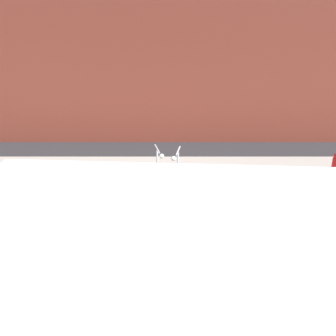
# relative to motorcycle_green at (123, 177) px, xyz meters

# --- Properties ---
(ground_plane) EXTENTS (80.00, 80.00, 0.00)m
(ground_plane) POSITION_rel_motorcycle_green_xyz_m (0.45, -0.98, -0.40)
(ground_plane) COLOR #2D2D30
(sidewalk_slab) EXTENTS (36.00, 3.50, 0.01)m
(sidewalk_slab) POSITION_rel_motorcycle_green_xyz_m (0.45, 0.77, -0.40)
(sidewalk_slab) COLOR #B2ADA3
(sidewalk_slab) RESTS_ON ground
(brick_building_wall) EXTENTS (36.00, 0.50, 5.16)m
(brick_building_wall) POSITION_rel_motorcycle_green_xyz_m (0.45, 4.22, 2.18)
(brick_building_wall) COLOR brown
(brick_building_wall) RESTS_ON ground
(motorcycle_green) EXTENTS (1.99, 0.67, 1.03)m
(motorcycle_green) POSITION_rel_motorcycle_green_xyz_m (0.00, 0.00, 0.00)
(motorcycle_green) COLOR black
(motorcycle_green) RESTS_ON ground
(motorcycle_blue) EXTENTS (2.00, 0.66, 1.03)m
(motorcycle_blue) POSITION_rel_motorcycle_green_xyz_m (1.96, -0.11, 0.00)
(motorcycle_blue) COLOR black
(motorcycle_blue) RESTS_ON ground
(box_truck) EXTENTS (6.40, 2.79, 2.15)m
(box_truck) POSITION_rel_motorcycle_green_xyz_m (2.15, -5.12, 0.82)
(box_truck) COLOR black
(box_truck) RESTS_ON ground
(fire_hydrant) EXTENTS (0.22, 0.22, 0.84)m
(fire_hydrant) POSITION_rel_motorcycle_green_xyz_m (4.87, 0.40, 0.03)
(fire_hydrant) COLOR red
(fire_hydrant) RESTS_ON ground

